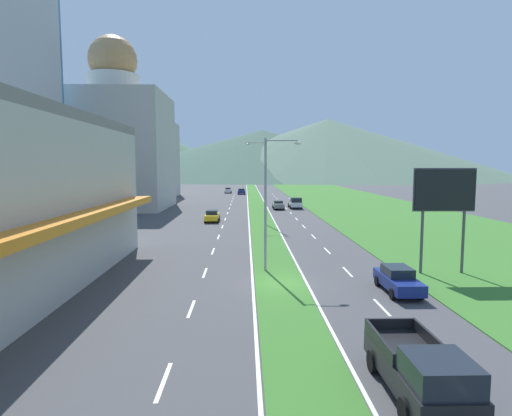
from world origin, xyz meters
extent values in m
plane|color=#424244|center=(0.00, 0.00, 0.00)|extent=(600.00, 600.00, 0.00)
cube|color=#387028|center=(0.00, 60.00, 0.03)|extent=(3.20, 240.00, 0.06)
cube|color=#387028|center=(20.60, 60.00, 0.03)|extent=(24.00, 240.00, 0.06)
cube|color=silver|center=(-5.10, -12.32, 0.01)|extent=(0.16, 2.80, 0.01)
cube|color=silver|center=(-5.10, -4.65, 0.01)|extent=(0.16, 2.80, 0.01)
cube|color=silver|center=(-5.10, 3.03, 0.01)|extent=(0.16, 2.80, 0.01)
cube|color=silver|center=(-5.10, 10.70, 0.01)|extent=(0.16, 2.80, 0.01)
cube|color=silver|center=(-5.10, 18.38, 0.01)|extent=(0.16, 2.80, 0.01)
cube|color=silver|center=(-5.10, 26.06, 0.01)|extent=(0.16, 2.80, 0.01)
cube|color=silver|center=(-5.10, 33.73, 0.01)|extent=(0.16, 2.80, 0.01)
cube|color=silver|center=(-5.10, 41.41, 0.01)|extent=(0.16, 2.80, 0.01)
cube|color=silver|center=(-5.10, 49.08, 0.01)|extent=(0.16, 2.80, 0.01)
cube|color=silver|center=(-5.10, 56.76, 0.01)|extent=(0.16, 2.80, 0.01)
cube|color=silver|center=(-5.10, 64.44, 0.01)|extent=(0.16, 2.80, 0.01)
cube|color=silver|center=(-5.10, 72.11, 0.01)|extent=(0.16, 2.80, 0.01)
cube|color=silver|center=(-5.10, 79.79, 0.01)|extent=(0.16, 2.80, 0.01)
cube|color=silver|center=(-5.10, 87.47, 0.01)|extent=(0.16, 2.80, 0.01)
cube|color=silver|center=(5.10, -12.32, 0.01)|extent=(0.16, 2.80, 0.01)
cube|color=silver|center=(5.10, -4.65, 0.01)|extent=(0.16, 2.80, 0.01)
cube|color=silver|center=(5.10, 3.03, 0.01)|extent=(0.16, 2.80, 0.01)
cube|color=silver|center=(5.10, 10.70, 0.01)|extent=(0.16, 2.80, 0.01)
cube|color=silver|center=(5.10, 18.38, 0.01)|extent=(0.16, 2.80, 0.01)
cube|color=silver|center=(5.10, 26.06, 0.01)|extent=(0.16, 2.80, 0.01)
cube|color=silver|center=(5.10, 33.73, 0.01)|extent=(0.16, 2.80, 0.01)
cube|color=silver|center=(5.10, 41.41, 0.01)|extent=(0.16, 2.80, 0.01)
cube|color=silver|center=(5.10, 49.08, 0.01)|extent=(0.16, 2.80, 0.01)
cube|color=silver|center=(5.10, 56.76, 0.01)|extent=(0.16, 2.80, 0.01)
cube|color=silver|center=(5.10, 64.44, 0.01)|extent=(0.16, 2.80, 0.01)
cube|color=silver|center=(5.10, 72.11, 0.01)|extent=(0.16, 2.80, 0.01)
cube|color=silver|center=(5.10, 79.79, 0.01)|extent=(0.16, 2.80, 0.01)
cube|color=silver|center=(5.10, 87.47, 0.01)|extent=(0.16, 2.80, 0.01)
cube|color=silver|center=(-1.75, 60.00, 0.01)|extent=(0.16, 240.00, 0.01)
cube|color=silver|center=(1.75, 60.00, 0.01)|extent=(0.16, 240.00, 0.01)
cube|color=orange|center=(-11.95, -2.79, 4.63)|extent=(2.82, 27.90, 0.61)
cube|color=#B7B2A8|center=(-25.19, 50.04, 10.04)|extent=(18.10, 18.10, 20.09)
cylinder|color=beige|center=(-25.19, 50.04, 21.74)|extent=(8.71, 8.71, 3.32)
sphere|color=#B27F4C|center=(-25.19, 50.04, 25.89)|extent=(8.29, 8.29, 8.29)
cube|color=#B7B2A8|center=(-26.83, 78.14, 9.02)|extent=(15.10, 15.10, 18.03)
cone|color=#47664C|center=(-78.28, 272.70, 19.31)|extent=(154.85, 154.85, 38.61)
cone|color=#3D5647|center=(9.06, 261.72, 15.70)|extent=(233.91, 233.91, 31.39)
cone|color=#516B56|center=(51.40, 253.19, 18.96)|extent=(229.65, 229.65, 37.92)
cylinder|color=#99999E|center=(-0.78, 3.46, 4.74)|extent=(0.18, 0.18, 9.49)
cylinder|color=#99999E|center=(0.35, 3.40, 9.34)|extent=(2.26, 0.22, 0.10)
ellipsoid|color=silver|center=(1.47, 3.34, 9.14)|extent=(0.56, 0.28, 0.20)
cylinder|color=#99999E|center=(0.40, 27.28, 5.31)|extent=(0.18, 0.18, 10.62)
cylinder|color=#99999E|center=(-0.73, 27.20, 10.47)|extent=(2.28, 0.27, 0.10)
ellipsoid|color=silver|center=(-1.87, 27.11, 10.27)|extent=(0.56, 0.28, 0.20)
cylinder|color=#4C4C51|center=(10.10, 2.38, 2.26)|extent=(0.20, 0.20, 4.52)
cylinder|color=#4C4C51|center=(13.02, 2.38, 2.26)|extent=(0.20, 0.20, 4.52)
cube|color=black|center=(11.56, 2.28, 5.92)|extent=(4.17, 0.16, 2.80)
cube|color=#4C4C51|center=(11.56, 2.40, 5.92)|extent=(4.37, 0.08, 3.00)
cube|color=navy|center=(-3.26, 87.59, 0.69)|extent=(1.89, 4.31, 0.75)
cube|color=black|center=(-3.26, 87.42, 1.28)|extent=(1.62, 1.89, 0.43)
cylinder|color=black|center=(-4.16, 88.92, 0.32)|extent=(0.22, 0.64, 0.64)
cylinder|color=black|center=(-2.35, 88.92, 0.32)|extent=(0.22, 0.64, 0.64)
cylinder|color=black|center=(-4.16, 86.25, 0.32)|extent=(0.22, 0.64, 0.64)
cylinder|color=black|center=(-2.35, 86.25, 0.32)|extent=(0.22, 0.64, 0.64)
cube|color=navy|center=(6.94, -1.95, 0.65)|extent=(1.70, 4.50, 0.67)
cube|color=black|center=(6.94, -1.77, 1.26)|extent=(1.46, 1.98, 0.54)
cylinder|color=black|center=(7.76, -3.35, 0.32)|extent=(0.22, 0.64, 0.64)
cylinder|color=black|center=(6.12, -3.35, 0.32)|extent=(0.22, 0.64, 0.64)
cylinder|color=black|center=(7.76, -0.55, 0.32)|extent=(0.22, 0.64, 0.64)
cylinder|color=black|center=(6.12, -0.55, 0.32)|extent=(0.22, 0.64, 0.64)
cube|color=silver|center=(-7.05, 92.71, 0.69)|extent=(1.70, 4.41, 0.75)
cube|color=black|center=(-7.05, 92.54, 1.29)|extent=(1.46, 1.94, 0.45)
cylinder|color=black|center=(-7.86, 94.08, 0.32)|extent=(0.22, 0.64, 0.64)
cylinder|color=black|center=(-6.23, 94.08, 0.32)|extent=(0.22, 0.64, 0.64)
cylinder|color=black|center=(-7.86, 91.34, 0.32)|extent=(0.22, 0.64, 0.64)
cylinder|color=black|center=(-6.23, 91.34, 0.32)|extent=(0.22, 0.64, 0.64)
cube|color=slate|center=(3.55, 47.76, 0.69)|extent=(1.78, 4.73, 0.73)
cube|color=black|center=(3.55, 47.95, 1.26)|extent=(1.53, 2.08, 0.41)
cylinder|color=black|center=(4.40, 46.30, 0.32)|extent=(0.22, 0.64, 0.64)
cylinder|color=black|center=(2.70, 46.30, 0.32)|extent=(0.22, 0.64, 0.64)
cylinder|color=black|center=(4.40, 49.23, 0.32)|extent=(0.22, 0.64, 0.64)
cylinder|color=black|center=(2.70, 49.23, 0.32)|extent=(0.22, 0.64, 0.64)
cube|color=yellow|center=(-6.75, 31.21, 0.66)|extent=(1.75, 4.70, 0.68)
cube|color=black|center=(-6.75, 31.03, 1.28)|extent=(1.51, 2.07, 0.55)
cylinder|color=black|center=(-7.59, 32.67, 0.32)|extent=(0.22, 0.64, 0.64)
cylinder|color=black|center=(-5.91, 32.67, 0.32)|extent=(0.22, 0.64, 0.64)
cylinder|color=black|center=(-7.59, 29.76, 0.32)|extent=(0.22, 0.64, 0.64)
cylinder|color=black|center=(-5.91, 29.76, 0.32)|extent=(0.22, 0.64, 0.64)
cube|color=silver|center=(6.70, 49.49, 0.80)|extent=(2.00, 5.40, 0.80)
cube|color=black|center=(6.70, 47.89, 1.60)|extent=(1.84, 2.00, 0.80)
cube|color=silver|center=(7.64, 50.59, 1.42)|extent=(0.10, 3.20, 0.44)
cube|color=silver|center=(5.76, 50.59, 1.42)|extent=(0.10, 3.20, 0.44)
cube|color=silver|center=(6.70, 52.14, 1.42)|extent=(1.84, 0.10, 0.44)
cylinder|color=black|center=(7.66, 47.87, 0.40)|extent=(0.26, 0.80, 0.80)
cylinder|color=black|center=(5.74, 47.87, 0.40)|extent=(0.26, 0.80, 0.80)
cylinder|color=black|center=(7.66, 51.11, 0.40)|extent=(0.26, 0.80, 0.80)
cylinder|color=black|center=(5.74, 51.11, 0.40)|extent=(0.26, 0.80, 0.80)
cube|color=black|center=(3.43, -13.41, 0.80)|extent=(2.00, 5.40, 0.80)
cube|color=black|center=(3.43, -15.01, 1.60)|extent=(1.84, 2.00, 0.80)
cube|color=black|center=(4.37, -12.31, 1.42)|extent=(0.10, 3.20, 0.44)
cube|color=black|center=(2.49, -12.31, 1.42)|extent=(0.10, 3.20, 0.44)
cube|color=black|center=(3.43, -10.76, 1.42)|extent=(1.84, 0.10, 0.44)
cylinder|color=black|center=(4.39, -15.03, 0.40)|extent=(0.26, 0.80, 0.80)
cylinder|color=black|center=(2.47, -15.03, 0.40)|extent=(0.26, 0.80, 0.80)
cylinder|color=black|center=(4.39, -11.79, 0.40)|extent=(0.26, 0.80, 0.80)
cylinder|color=black|center=(2.47, -11.79, 0.40)|extent=(0.26, 0.80, 0.80)
camera|label=1|loc=(-2.21, -26.74, 7.56)|focal=29.97mm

